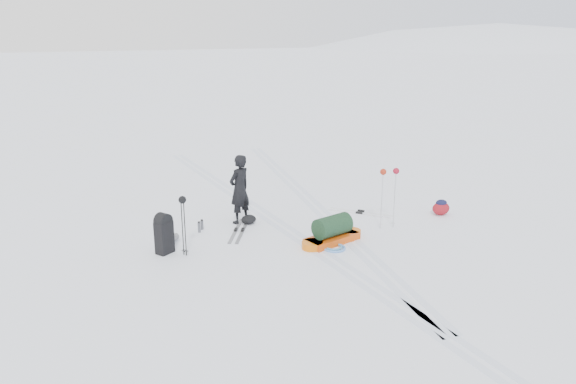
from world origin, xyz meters
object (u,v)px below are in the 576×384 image
pulk_sled (332,232)px  ski_poles_black (183,207)px  skier (240,189)px  expedition_rucksack (165,234)px

pulk_sled → ski_poles_black: 3.23m
skier → ski_poles_black: (-1.67, -1.44, 0.21)m
pulk_sled → expedition_rucksack: (-3.40, 0.91, 0.17)m
skier → expedition_rucksack: 2.32m
ski_poles_black → skier: bearing=49.2°
skier → expedition_rucksack: skier is taller
expedition_rucksack → ski_poles_black: ski_poles_black is taller
expedition_rucksack → ski_poles_black: 0.79m
pulk_sled → skier: bearing=109.4°
ski_poles_black → pulk_sled: bearing=-2.0°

